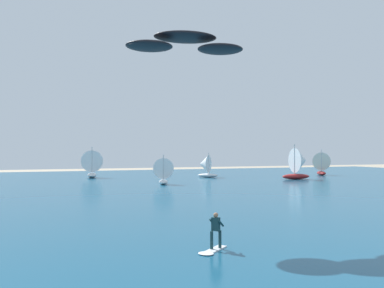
{
  "coord_description": "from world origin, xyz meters",
  "views": [
    {
      "loc": [
        -6.55,
        4.38,
        4.53
      ],
      "look_at": [
        0.17,
        22.51,
        4.91
      ],
      "focal_mm": 36.28,
      "sensor_mm": 36.0,
      "label": 1
    }
  ],
  "objects_px": {
    "sailboat_center_horizon": "(321,163)",
    "kitesurfer": "(214,237)",
    "sailboat_outermost": "(205,166)",
    "sailboat_anchored_offshore": "(300,163)",
    "sailboat_heeled_over": "(163,171)",
    "sailboat_mid_right": "(92,163)",
    "kite": "(185,43)"
  },
  "relations": [
    {
      "from": "kitesurfer",
      "to": "kite",
      "type": "xyz_separation_m",
      "value": [
        0.62,
        5.66,
        10.28
      ]
    },
    {
      "from": "sailboat_center_horizon",
      "to": "sailboat_outermost",
      "type": "bearing_deg",
      "value": 176.55
    },
    {
      "from": "sailboat_outermost",
      "to": "sailboat_mid_right",
      "type": "bearing_deg",
      "value": 159.51
    },
    {
      "from": "sailboat_outermost",
      "to": "kitesurfer",
      "type": "bearing_deg",
      "value": -111.79
    },
    {
      "from": "sailboat_center_horizon",
      "to": "sailboat_anchored_offshore",
      "type": "bearing_deg",
      "value": -142.62
    },
    {
      "from": "sailboat_heeled_over",
      "to": "sailboat_outermost",
      "type": "bearing_deg",
      "value": 45.44
    },
    {
      "from": "sailboat_heeled_over",
      "to": "sailboat_center_horizon",
      "type": "xyz_separation_m",
      "value": [
        33.72,
        9.31,
        0.37
      ]
    },
    {
      "from": "kite",
      "to": "sailboat_heeled_over",
      "type": "distance_m",
      "value": 31.76
    },
    {
      "from": "sailboat_anchored_offshore",
      "to": "sailboat_heeled_over",
      "type": "height_order",
      "value": "sailboat_anchored_offshore"
    },
    {
      "from": "kite",
      "to": "sailboat_mid_right",
      "type": "relative_size",
      "value": 1.41
    },
    {
      "from": "sailboat_center_horizon",
      "to": "sailboat_heeled_over",
      "type": "bearing_deg",
      "value": -164.57
    },
    {
      "from": "sailboat_anchored_offshore",
      "to": "kite",
      "type": "bearing_deg",
      "value": -134.56
    },
    {
      "from": "sailboat_outermost",
      "to": "sailboat_anchored_offshore",
      "type": "bearing_deg",
      "value": -37.24
    },
    {
      "from": "sailboat_heeled_over",
      "to": "sailboat_center_horizon",
      "type": "bearing_deg",
      "value": 15.43
    },
    {
      "from": "kitesurfer",
      "to": "kite",
      "type": "distance_m",
      "value": 11.75
    },
    {
      "from": "kitesurfer",
      "to": "sailboat_mid_right",
      "type": "distance_m",
      "value": 52.79
    },
    {
      "from": "sailboat_outermost",
      "to": "sailboat_center_horizon",
      "type": "bearing_deg",
      "value": -3.45
    },
    {
      "from": "sailboat_mid_right",
      "to": "kite",
      "type": "bearing_deg",
      "value": -89.38
    },
    {
      "from": "kite",
      "to": "sailboat_anchored_offshore",
      "type": "bearing_deg",
      "value": 45.44
    },
    {
      "from": "kitesurfer",
      "to": "sailboat_outermost",
      "type": "xyz_separation_m",
      "value": [
        18.37,
        45.94,
        1.36
      ]
    },
    {
      "from": "sailboat_heeled_over",
      "to": "sailboat_mid_right",
      "type": "bearing_deg",
      "value": 113.76
    },
    {
      "from": "kite",
      "to": "sailboat_outermost",
      "type": "relative_size",
      "value": 1.72
    },
    {
      "from": "kitesurfer",
      "to": "sailboat_anchored_offshore",
      "type": "height_order",
      "value": "sailboat_anchored_offshore"
    },
    {
      "from": "kitesurfer",
      "to": "sailboat_mid_right",
      "type": "relative_size",
      "value": 0.36
    },
    {
      "from": "sailboat_outermost",
      "to": "sailboat_heeled_over",
      "type": "relative_size",
      "value": 1.07
    },
    {
      "from": "sailboat_anchored_offshore",
      "to": "sailboat_center_horizon",
      "type": "xyz_separation_m",
      "value": [
        10.64,
        8.13,
        -0.39
      ]
    },
    {
      "from": "sailboat_center_horizon",
      "to": "kitesurfer",
      "type": "bearing_deg",
      "value": -133.01
    },
    {
      "from": "sailboat_mid_right",
      "to": "sailboat_outermost",
      "type": "relative_size",
      "value": 1.22
    },
    {
      "from": "kitesurfer",
      "to": "sailboat_center_horizon",
      "type": "xyz_separation_m",
      "value": [
        41.55,
        44.54,
        1.59
      ]
    },
    {
      "from": "sailboat_anchored_offshore",
      "to": "sailboat_outermost",
      "type": "bearing_deg",
      "value": 142.76
    },
    {
      "from": "kitesurfer",
      "to": "sailboat_heeled_over",
      "type": "bearing_deg",
      "value": 77.48
    },
    {
      "from": "sailboat_outermost",
      "to": "sailboat_anchored_offshore",
      "type": "height_order",
      "value": "sailboat_anchored_offshore"
    }
  ]
}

